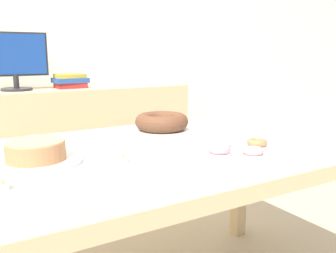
{
  "coord_description": "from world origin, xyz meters",
  "views": [
    {
      "loc": [
        -0.76,
        -1.27,
        1.14
      ],
      "look_at": [
        0.04,
        0.06,
        0.83
      ],
      "focal_mm": 40.0,
      "sensor_mm": 36.0,
      "label": 1
    }
  ],
  "objects": [
    {
      "name": "wall_back",
      "position": [
        0.0,
        1.66,
        1.3
      ],
      "size": [
        8.0,
        0.1,
        2.6
      ],
      "primitive_type": "cube",
      "color": "silver",
      "rests_on": "ground"
    },
    {
      "name": "dining_table",
      "position": [
        0.0,
        0.0,
        0.68
      ],
      "size": [
        1.65,
        0.93,
        0.77
      ],
      "color": "silver",
      "rests_on": "ground"
    },
    {
      "name": "sideboard",
      "position": [
        0.0,
        1.36,
        0.45
      ],
      "size": [
        1.75,
        0.44,
        0.89
      ],
      "color": "#D1B284",
      "rests_on": "ground"
    },
    {
      "name": "computer_monitor",
      "position": [
        -0.35,
        1.36,
        1.08
      ],
      "size": [
        0.42,
        0.2,
        0.38
      ],
      "color": "#262628",
      "rests_on": "sideboard"
    },
    {
      "name": "book_stack",
      "position": [
        0.01,
        1.36,
        0.94
      ],
      "size": [
        0.23,
        0.19,
        0.1
      ],
      "color": "maroon",
      "rests_on": "sideboard"
    },
    {
      "name": "cake_chocolate_round",
      "position": [
        -0.51,
        0.0,
        0.8
      ],
      "size": [
        0.31,
        0.31,
        0.08
      ],
      "color": "white",
      "rests_on": "dining_table"
    },
    {
      "name": "cake_golden_bundt",
      "position": [
        0.1,
        0.22,
        0.81
      ],
      "size": [
        0.27,
        0.27,
        0.09
      ],
      "color": "white",
      "rests_on": "dining_table"
    },
    {
      "name": "pastry_platter",
      "position": [
        0.16,
        -0.25,
        0.78
      ],
      "size": [
        0.36,
        0.36,
        0.04
      ],
      "color": "white",
      "rests_on": "dining_table"
    },
    {
      "name": "plate_stack",
      "position": [
        0.35,
        0.04,
        0.79
      ],
      "size": [
        0.21,
        0.21,
        0.04
      ],
      "color": "white",
      "rests_on": "dining_table"
    },
    {
      "name": "tealight_left_edge",
      "position": [
        0.41,
        0.33,
        0.78
      ],
      "size": [
        0.04,
        0.04,
        0.04
      ],
      "color": "silver",
      "rests_on": "dining_table"
    },
    {
      "name": "tealight_near_cakes",
      "position": [
        -0.26,
        -0.15,
        0.78
      ],
      "size": [
        0.04,
        0.04,
        0.04
      ],
      "color": "silver",
      "rests_on": "dining_table"
    },
    {
      "name": "tealight_right_edge",
      "position": [
        -0.65,
        -0.21,
        0.78
      ],
      "size": [
        0.04,
        0.04,
        0.04
      ],
      "color": "silver",
      "rests_on": "dining_table"
    },
    {
      "name": "tealight_centre",
      "position": [
        0.33,
        0.36,
        0.78
      ],
      "size": [
        0.04,
        0.04,
        0.04
      ],
      "color": "silver",
      "rests_on": "dining_table"
    }
  ]
}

